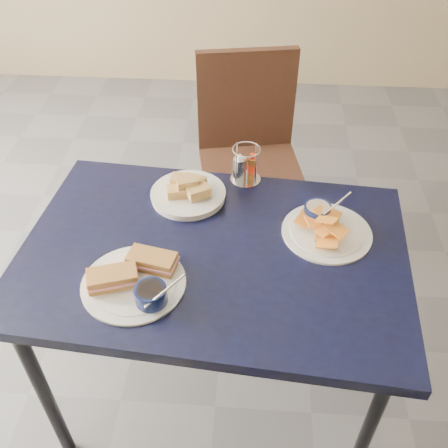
# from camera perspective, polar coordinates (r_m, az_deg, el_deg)

# --- Properties ---
(ground) EXTENTS (6.00, 6.00, 0.00)m
(ground) POSITION_cam_1_polar(r_m,az_deg,el_deg) (2.25, -0.34, -13.09)
(ground) COLOR #58585D
(ground) RESTS_ON ground
(dining_table) EXTENTS (1.25, 0.89, 0.75)m
(dining_table) POSITION_cam_1_polar(r_m,az_deg,el_deg) (1.60, -1.18, -4.59)
(dining_table) COLOR black
(dining_table) RESTS_ON ground
(chair_far) EXTENTS (0.53, 0.51, 0.97)m
(chair_far) POSITION_cam_1_polar(r_m,az_deg,el_deg) (2.38, 3.18, 9.09)
(chair_far) COLOR black
(chair_far) RESTS_ON ground
(sandwich_plate) EXTENTS (0.32, 0.30, 0.12)m
(sandwich_plate) POSITION_cam_1_polar(r_m,az_deg,el_deg) (1.45, -9.99, -6.20)
(sandwich_plate) COLOR white
(sandwich_plate) RESTS_ON dining_table
(plantain_plate) EXTENTS (0.29, 0.29, 0.12)m
(plantain_plate) POSITION_cam_1_polar(r_m,az_deg,el_deg) (1.63, 11.30, -0.15)
(plantain_plate) COLOR white
(plantain_plate) RESTS_ON dining_table
(bread_basket) EXTENTS (0.26, 0.26, 0.08)m
(bread_basket) POSITION_cam_1_polar(r_m,az_deg,el_deg) (1.73, -4.10, 3.66)
(bread_basket) COLOR white
(bread_basket) RESTS_ON dining_table
(condiment_caddy) EXTENTS (0.11, 0.11, 0.14)m
(condiment_caddy) POSITION_cam_1_polar(r_m,az_deg,el_deg) (1.79, 2.37, 6.54)
(condiment_caddy) COLOR silver
(condiment_caddy) RESTS_ON dining_table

